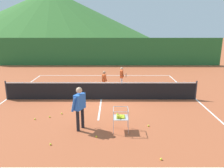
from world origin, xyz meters
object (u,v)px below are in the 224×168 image
tennis_net (101,91)px  student_0 (104,80)px  tennis_ball_2 (96,137)px  ball_cart (120,117)px  tennis_ball_5 (51,144)px  tennis_ball_3 (161,159)px  tennis_ball_7 (62,114)px  instructor (80,104)px  student_1 (122,75)px  tennis_ball_1 (149,126)px  tennis_ball_0 (50,117)px  tennis_ball_6 (35,119)px

tennis_net → student_0: bearing=85.1°
tennis_ball_2 → ball_cart: bearing=31.7°
tennis_ball_5 → tennis_net: bearing=72.6°
student_0 → tennis_ball_5: bearing=-104.7°
tennis_ball_3 → tennis_ball_7: size_ratio=1.00×
tennis_ball_7 → instructor: bearing=-54.8°
tennis_net → student_1: 2.81m
tennis_ball_5 → tennis_ball_1: bearing=21.8°
tennis_ball_0 → tennis_ball_5: same height
tennis_ball_3 → instructor: bearing=142.6°
instructor → tennis_ball_2: size_ratio=25.15×
student_1 → tennis_ball_1: 6.00m
instructor → tennis_ball_3: 3.57m
tennis_ball_0 → tennis_ball_2: (2.19, -1.80, 0.00)m
student_0 → instructor: bearing=-98.7°
tennis_net → student_0: student_0 is taller
tennis_ball_1 → tennis_ball_3: size_ratio=1.00×
student_1 → tennis_ball_0: 6.08m
tennis_ball_1 → tennis_ball_5: (-3.57, -1.43, 0.00)m
tennis_ball_2 → tennis_ball_7: same height
tennis_ball_2 → tennis_ball_6: bearing=150.3°
instructor → student_0: size_ratio=1.32×
tennis_ball_7 → tennis_ball_0: bearing=-139.6°
instructor → tennis_ball_7: (-1.06, 1.50, -0.99)m
student_1 → tennis_ball_0: size_ratio=19.50×
student_0 → tennis_ball_7: student_0 is taller
ball_cart → tennis_ball_7: size_ratio=13.22×
tennis_ball_5 → tennis_ball_7: 2.72m
instructor → tennis_ball_7: bearing=125.2°
ball_cart → tennis_ball_0: ball_cart is taller
ball_cart → tennis_ball_0: size_ratio=13.22×
instructor → ball_cart: size_ratio=1.90×
tennis_ball_1 → tennis_ball_3: same height
tennis_ball_3 → tennis_ball_5: 3.69m
student_0 → tennis_ball_6: bearing=-124.8°
tennis_ball_1 → tennis_ball_2: size_ratio=1.00×
tennis_ball_0 → tennis_ball_5: 2.42m
student_1 → tennis_ball_1: size_ratio=19.50×
tennis_ball_2 → student_0: bearing=89.0°
ball_cart → tennis_ball_6: 3.83m
tennis_ball_2 → tennis_ball_1: bearing=23.9°
instructor → tennis_ball_3: instructor is taller
instructor → tennis_ball_5: instructor is taller
ball_cart → tennis_ball_6: bearing=164.3°
student_1 → instructor: bearing=-107.1°
tennis_ball_6 → tennis_ball_7: same height
tennis_ball_0 → tennis_ball_3: same height
tennis_ball_3 → tennis_ball_7: same height
ball_cart → tennis_ball_2: ball_cart is taller
tennis_ball_3 → tennis_ball_6: bearing=148.3°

